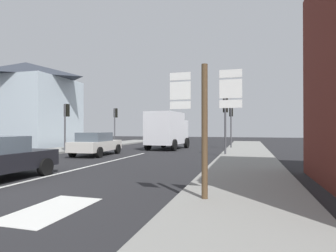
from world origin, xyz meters
The scene contains 13 objects.
ground_plane centered at (0.00, 10.00, 0.00)m, with size 80.00×80.00×0.00m, color #232326.
sidewalk_right centered at (6.86, 8.00, 0.07)m, with size 3.11×44.00×0.14m, color gray.
sidewalk_left centered at (-6.86, 8.00, 0.07)m, with size 3.11×44.00×0.14m, color gray.
lane_centre_stripe centered at (0.00, 6.00, 0.01)m, with size 0.16×12.00×0.01m, color silver.
lane_turn_arrow centered at (2.92, -1.00, 0.01)m, with size 1.20×2.20×0.01m, color silver.
clapboard_house_left centered at (-13.47, 15.66, 4.07)m, with size 8.90×7.79×8.07m.
sedan_far centered at (-2.42, 9.78, 0.76)m, with size 2.16×4.29×1.47m.
delivery_truck centered at (0.51, 16.11, 1.65)m, with size 2.80×5.15×3.05m.
route_sign_post centered at (5.99, 0.32, 1.91)m, with size 1.66×0.14×3.20m.
traffic_light_far_left centered at (-5.60, 18.76, 2.75)m, with size 0.30×0.49×3.71m.
traffic_light_far_right centered at (5.60, 17.85, 2.70)m, with size 0.30×0.49×3.64m.
traffic_light_near_right centered at (5.60, 11.62, 2.69)m, with size 0.30×0.49×3.64m.
traffic_light_near_left centered at (-5.60, 11.08, 2.58)m, with size 0.30×0.49×3.49m.
Camera 1 is at (6.93, -5.97, 1.73)m, focal length 29.56 mm.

